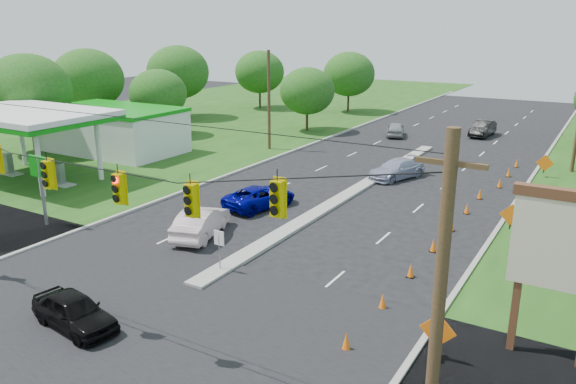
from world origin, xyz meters
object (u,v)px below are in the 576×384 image
Objects in this scene: blue_pickup at (260,197)px; pylon_sign at (570,252)px; white_sedan at (201,222)px; gas_station at (101,127)px; black_sedan at (74,312)px.

pylon_sign is at bearing 167.14° from blue_pickup.
pylon_sign reaches higher than white_sedan.
pylon_sign is at bearing -20.31° from gas_station.
white_sedan is (-2.06, 10.10, 0.10)m from black_sedan.
white_sedan reaches higher than black_sedan.
pylon_sign reaches higher than gas_station.
white_sedan is at bearing 19.65° from black_sedan.
gas_station is 4.09× the size of white_sedan.
blue_pickup is at bearing 153.73° from pylon_sign.
blue_pickup is at bearing -106.36° from white_sedan.
black_sedan is at bearing 110.87° from blue_pickup.
white_sedan is at bearing 170.44° from pylon_sign.
pylon_sign is 1.23× the size of blue_pickup.
gas_station is 40.50m from pylon_sign.
gas_station reaches higher than white_sedan.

